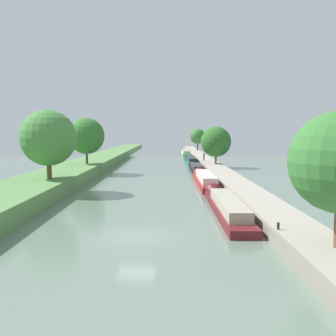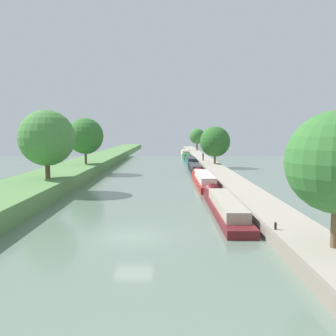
{
  "view_description": "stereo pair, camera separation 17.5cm",
  "coord_description": "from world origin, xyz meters",
  "px_view_note": "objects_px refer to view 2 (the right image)",
  "views": [
    {
      "loc": [
        2.12,
        -24.13,
        6.97
      ],
      "look_at": [
        2.14,
        36.44,
        1.0
      ],
      "focal_mm": 39.75,
      "sensor_mm": 36.0,
      "label": 1
    },
    {
      "loc": [
        2.29,
        -24.13,
        6.97
      ],
      "look_at": [
        2.14,
        36.44,
        1.0
      ],
      "focal_mm": 39.75,
      "sensor_mm": 36.0,
      "label": 2
    }
  ],
  "objects_px": {
    "person_walking": "(204,156)",
    "narrowboat_red": "(204,179)",
    "mooring_bollard_near": "(276,226)",
    "narrowboat_black": "(196,168)",
    "narrowboat_green": "(188,156)",
    "narrowboat_cream": "(185,153)",
    "narrowboat_maroon": "(225,205)",
    "mooring_bollard_far": "(190,150)",
    "narrowboat_teal": "(192,161)"
  },
  "relations": [
    {
      "from": "mooring_bollard_far",
      "to": "narrowboat_maroon",
      "type": "bearing_deg",
      "value": -91.3
    },
    {
      "from": "narrowboat_cream",
      "to": "mooring_bollard_far",
      "type": "xyz_separation_m",
      "value": [
        1.83,
        5.47,
        0.42
      ]
    },
    {
      "from": "narrowboat_maroon",
      "to": "mooring_bollard_far",
      "type": "height_order",
      "value": "narrowboat_maroon"
    },
    {
      "from": "narrowboat_maroon",
      "to": "narrowboat_cream",
      "type": "relative_size",
      "value": 1.39
    },
    {
      "from": "narrowboat_black",
      "to": "mooring_bollard_near",
      "type": "xyz_separation_m",
      "value": [
        1.94,
        -42.73,
        0.52
      ]
    },
    {
      "from": "narrowboat_maroon",
      "to": "mooring_bollard_far",
      "type": "xyz_separation_m",
      "value": [
        1.94,
        85.05,
        0.45
      ]
    },
    {
      "from": "narrowboat_black",
      "to": "narrowboat_green",
      "type": "distance_m",
      "value": 30.79
    },
    {
      "from": "narrowboat_red",
      "to": "mooring_bollard_near",
      "type": "relative_size",
      "value": 37.2
    },
    {
      "from": "narrowboat_black",
      "to": "narrowboat_teal",
      "type": "xyz_separation_m",
      "value": [
        0.17,
        15.84,
        0.08
      ]
    },
    {
      "from": "narrowboat_green",
      "to": "mooring_bollard_far",
      "type": "xyz_separation_m",
      "value": [
        1.87,
        20.43,
        0.53
      ]
    },
    {
      "from": "narrowboat_green",
      "to": "mooring_bollard_far",
      "type": "height_order",
      "value": "narrowboat_green"
    },
    {
      "from": "narrowboat_cream",
      "to": "mooring_bollard_near",
      "type": "bearing_deg",
      "value": -88.81
    },
    {
      "from": "person_walking",
      "to": "narrowboat_black",
      "type": "bearing_deg",
      "value": -101.23
    },
    {
      "from": "narrowboat_green",
      "to": "mooring_bollard_near",
      "type": "distance_m",
      "value": 73.54
    },
    {
      "from": "narrowboat_red",
      "to": "person_walking",
      "type": "distance_m",
      "value": 30.04
    },
    {
      "from": "narrowboat_cream",
      "to": "mooring_bollard_far",
      "type": "bearing_deg",
      "value": 71.47
    },
    {
      "from": "narrowboat_maroon",
      "to": "narrowboat_green",
      "type": "xyz_separation_m",
      "value": [
        0.06,
        64.62,
        -0.08
      ]
    },
    {
      "from": "narrowboat_maroon",
      "to": "narrowboat_red",
      "type": "height_order",
      "value": "narrowboat_red"
    },
    {
      "from": "narrowboat_black",
      "to": "mooring_bollard_near",
      "type": "relative_size",
      "value": 30.17
    },
    {
      "from": "narrowboat_cream",
      "to": "mooring_bollard_near",
      "type": "distance_m",
      "value": 88.5
    },
    {
      "from": "narrowboat_red",
      "to": "narrowboat_teal",
      "type": "bearing_deg",
      "value": 89.5
    },
    {
      "from": "narrowboat_teal",
      "to": "mooring_bollard_far",
      "type": "height_order",
      "value": "narrowboat_teal"
    },
    {
      "from": "narrowboat_green",
      "to": "narrowboat_cream",
      "type": "distance_m",
      "value": 14.96
    },
    {
      "from": "narrowboat_maroon",
      "to": "person_walking",
      "type": "bearing_deg",
      "value": 86.8
    },
    {
      "from": "narrowboat_green",
      "to": "mooring_bollard_far",
      "type": "bearing_deg",
      "value": 84.76
    },
    {
      "from": "narrowboat_green",
      "to": "mooring_bollard_near",
      "type": "height_order",
      "value": "narrowboat_green"
    },
    {
      "from": "narrowboat_maroon",
      "to": "narrowboat_cream",
      "type": "distance_m",
      "value": 79.59
    },
    {
      "from": "narrowboat_red",
      "to": "mooring_bollard_near",
      "type": "height_order",
      "value": "narrowboat_red"
    },
    {
      "from": "narrowboat_green",
      "to": "person_walking",
      "type": "relative_size",
      "value": 8.82
    },
    {
      "from": "narrowboat_cream",
      "to": "mooring_bollard_near",
      "type": "relative_size",
      "value": 27.14
    },
    {
      "from": "narrowboat_teal",
      "to": "narrowboat_cream",
      "type": "relative_size",
      "value": 1.22
    },
    {
      "from": "narrowboat_maroon",
      "to": "narrowboat_cream",
      "type": "xyz_separation_m",
      "value": [
        0.1,
        79.59,
        0.02
      ]
    },
    {
      "from": "mooring_bollard_near",
      "to": "narrowboat_black",
      "type": "bearing_deg",
      "value": 92.6
    },
    {
      "from": "mooring_bollard_far",
      "to": "narrowboat_green",
      "type": "bearing_deg",
      "value": -95.24
    },
    {
      "from": "narrowboat_teal",
      "to": "mooring_bollard_far",
      "type": "relative_size",
      "value": 33.05
    },
    {
      "from": "narrowboat_maroon",
      "to": "narrowboat_teal",
      "type": "relative_size",
      "value": 1.15
    },
    {
      "from": "narrowboat_red",
      "to": "person_walking",
      "type": "bearing_deg",
      "value": 84.74
    },
    {
      "from": "narrowboat_red",
      "to": "narrowboat_green",
      "type": "relative_size",
      "value": 1.14
    },
    {
      "from": "person_walking",
      "to": "mooring_bollard_near",
      "type": "relative_size",
      "value": 3.69
    },
    {
      "from": "person_walking",
      "to": "narrowboat_maroon",
      "type": "bearing_deg",
      "value": -93.2
    },
    {
      "from": "narrowboat_maroon",
      "to": "mooring_bollard_near",
      "type": "distance_m",
      "value": 9.11
    },
    {
      "from": "narrowboat_maroon",
      "to": "mooring_bollard_near",
      "type": "height_order",
      "value": "narrowboat_maroon"
    },
    {
      "from": "person_walking",
      "to": "narrowboat_red",
      "type": "bearing_deg",
      "value": -95.26
    },
    {
      "from": "narrowboat_black",
      "to": "person_walking",
      "type": "distance_m",
      "value": 13.6
    },
    {
      "from": "narrowboat_teal",
      "to": "narrowboat_black",
      "type": "bearing_deg",
      "value": -90.6
    },
    {
      "from": "narrowboat_green",
      "to": "mooring_bollard_near",
      "type": "xyz_separation_m",
      "value": [
        1.87,
        -73.52,
        0.53
      ]
    },
    {
      "from": "mooring_bollard_far",
      "to": "narrowboat_black",
      "type": "bearing_deg",
      "value": -92.17
    },
    {
      "from": "narrowboat_red",
      "to": "mooring_bollard_near",
      "type": "distance_m",
      "value": 26.2
    },
    {
      "from": "narrowboat_teal",
      "to": "mooring_bollard_far",
      "type": "bearing_deg",
      "value": 87.12
    },
    {
      "from": "narrowboat_maroon",
      "to": "mooring_bollard_far",
      "type": "relative_size",
      "value": 37.85
    }
  ]
}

